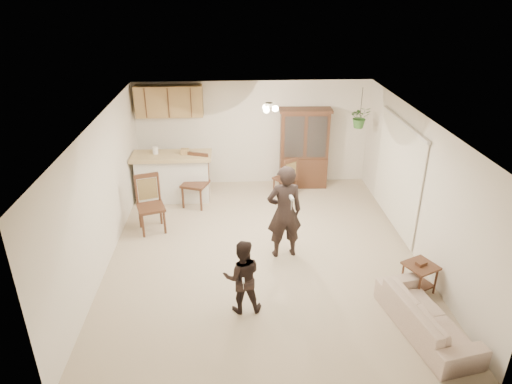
{
  "coord_description": "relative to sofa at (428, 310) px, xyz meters",
  "views": [
    {
      "loc": [
        -0.52,
        -7.18,
        4.57
      ],
      "look_at": [
        -0.09,
        0.4,
        1.03
      ],
      "focal_mm": 32.0,
      "sensor_mm": 36.0,
      "label": 1
    }
  ],
  "objects": [
    {
      "name": "floor",
      "position": [
        -2.18,
        2.23,
        -0.37
      ],
      "size": [
        6.5,
        6.5,
        0.0
      ],
      "primitive_type": "plane",
      "color": "#C3AF93",
      "rests_on": "ground"
    },
    {
      "name": "controller_adult",
      "position": [
        -1.74,
        1.72,
        0.97
      ],
      "size": [
        0.07,
        0.16,
        0.05
      ],
      "primitive_type": "cube",
      "rotation": [
        0.0,
        0.0,
        3.29
      ],
      "color": "silver",
      "rests_on": "adult"
    },
    {
      "name": "controller_child",
      "position": [
        -2.58,
        0.35,
        0.36
      ],
      "size": [
        0.04,
        0.1,
        0.03
      ],
      "primitive_type": "cube",
      "rotation": [
        0.0,
        0.0,
        3.18
      ],
      "color": "silver",
      "rests_on": "child"
    },
    {
      "name": "ceiling",
      "position": [
        -2.18,
        2.23,
        2.13
      ],
      "size": [
        5.5,
        6.5,
        0.02
      ],
      "primitive_type": "cube",
      "color": "white",
      "rests_on": "wall_back"
    },
    {
      "name": "chair_hutch_left",
      "position": [
        -3.52,
        4.23,
        -0.04
      ],
      "size": [
        0.66,
        0.66,
        1.17
      ],
      "rotation": [
        0.0,
        0.0,
        -0.35
      ],
      "color": "#3D2516",
      "rests_on": "floor"
    },
    {
      "name": "vertical_blinds",
      "position": [
        0.53,
        3.13,
        0.73
      ],
      "size": [
        0.06,
        2.3,
        2.1
      ],
      "primitive_type": null,
      "color": "white",
      "rests_on": "wall_right"
    },
    {
      "name": "plant_cord",
      "position": [
        0.12,
        4.63,
        1.81
      ],
      "size": [
        0.01,
        0.01,
        0.65
      ],
      "primitive_type": "cylinder",
      "color": "black",
      "rests_on": "ceiling"
    },
    {
      "name": "side_table",
      "position": [
        0.24,
        0.92,
        -0.11
      ],
      "size": [
        0.6,
        0.6,
        0.55
      ],
      "rotation": [
        0.0,
        0.0,
        0.44
      ],
      "color": "#3D2516",
      "rests_on": "floor"
    },
    {
      "name": "adult",
      "position": [
        -1.8,
        2.12,
        0.53
      ],
      "size": [
        0.71,
        0.52,
        1.8
      ],
      "primitive_type": "imported",
      "rotation": [
        0.0,
        0.0,
        3.29
      ],
      "color": "black",
      "rests_on": "floor"
    },
    {
      "name": "sofa",
      "position": [
        0.0,
        0.0,
        0.0
      ],
      "size": [
        1.08,
        1.98,
        0.73
      ],
      "primitive_type": "imported",
      "rotation": [
        0.0,
        0.0,
        1.77
      ],
      "color": "beige",
      "rests_on": "floor"
    },
    {
      "name": "wall_right",
      "position": [
        0.57,
        2.23,
        0.88
      ],
      "size": [
        0.02,
        6.5,
        2.5
      ],
      "primitive_type": "cube",
      "color": "silver",
      "rests_on": "ground"
    },
    {
      "name": "wall_front",
      "position": [
        -2.18,
        -1.02,
        0.88
      ],
      "size": [
        5.5,
        0.02,
        2.5
      ],
      "primitive_type": "cube",
      "color": "silver",
      "rests_on": "ground"
    },
    {
      "name": "china_hutch",
      "position": [
        -0.99,
        5.19,
        0.57
      ],
      "size": [
        1.23,
        0.51,
        1.9
      ],
      "rotation": [
        0.0,
        0.0,
        -0.04
      ],
      "color": "#3D2516",
      "rests_on": "floor"
    },
    {
      "name": "wall_left",
      "position": [
        -4.93,
        2.23,
        0.88
      ],
      "size": [
        0.02,
        6.5,
        2.5
      ],
      "primitive_type": "cube",
      "color": "silver",
      "rests_on": "ground"
    },
    {
      "name": "upper_cabinets",
      "position": [
        -4.08,
        5.3,
        1.73
      ],
      "size": [
        1.5,
        0.34,
        0.7
      ],
      "primitive_type": "cube",
      "color": "olive",
      "rests_on": "wall_back"
    },
    {
      "name": "hanging_plant",
      "position": [
        0.12,
        4.63,
        1.48
      ],
      "size": [
        0.43,
        0.37,
        0.48
      ],
      "primitive_type": "imported",
      "color": "#295923",
      "rests_on": "ceiling"
    },
    {
      "name": "child",
      "position": [
        -2.59,
        0.63,
        0.31
      ],
      "size": [
        0.67,
        0.53,
        1.35
      ],
      "primitive_type": "imported",
      "rotation": [
        0.0,
        0.0,
        3.18
      ],
      "color": "black",
      "rests_on": "floor"
    },
    {
      "name": "wall_back",
      "position": [
        -2.18,
        5.48,
        0.88
      ],
      "size": [
        5.5,
        0.02,
        2.5
      ],
      "primitive_type": "cube",
      "color": "silver",
      "rests_on": "ground"
    },
    {
      "name": "chair_bar",
      "position": [
        -4.31,
        3.15,
        -0.04
      ],
      "size": [
        0.64,
        0.64,
        1.15
      ],
      "rotation": [
        0.0,
        0.0,
        0.31
      ],
      "color": "#3D2516",
      "rests_on": "floor"
    },
    {
      "name": "breakfast_bar",
      "position": [
        -4.03,
        4.58,
        0.13
      ],
      "size": [
        1.6,
        0.55,
        1.0
      ],
      "primitive_type": "cube",
      "color": "silver",
      "rests_on": "floor"
    },
    {
      "name": "chair_hutch_right",
      "position": [
        -1.49,
        4.62,
        -0.09
      ],
      "size": [
        0.6,
        0.6,
        0.97
      ],
      "rotation": [
        0.0,
        0.0,
        3.75
      ],
      "color": "#3D2516",
      "rests_on": "floor"
    },
    {
      "name": "bar_top",
      "position": [
        -4.03,
        4.58,
        0.68
      ],
      "size": [
        1.75,
        0.7,
        0.08
      ],
      "primitive_type": "cube",
      "color": "tan",
      "rests_on": "breakfast_bar"
    },
    {
      "name": "ceiling_fixture",
      "position": [
        -1.98,
        3.43,
        2.03
      ],
      "size": [
        0.36,
        0.36,
        0.2
      ],
      "primitive_type": null,
      "color": "beige",
      "rests_on": "ceiling"
    }
  ]
}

